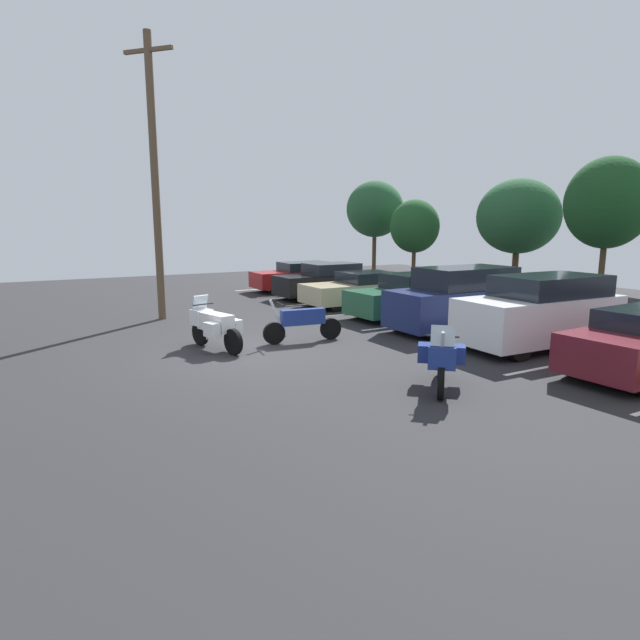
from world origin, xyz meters
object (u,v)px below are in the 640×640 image
at_px(car_green, 408,297).
at_px(car_champagne, 360,289).
at_px(utility_pole, 155,176).
at_px(motorcycle_touring, 214,325).
at_px(car_black, 327,281).
at_px(motorcycle_third, 441,357).
at_px(car_white, 541,312).
at_px(car_red, 301,276).
at_px(motorcycle_second, 302,322).
at_px(car_navy, 459,299).

bearing_deg(car_green, car_champagne, 179.57).
bearing_deg(utility_pole, motorcycle_touring, 1.78).
bearing_deg(car_black, motorcycle_third, -20.26).
xyz_separation_m(car_black, car_white, (11.11, 0.18, 0.21)).
bearing_deg(car_white, car_red, -179.94).
height_order(motorcycle_touring, car_red, car_red).
distance_m(motorcycle_second, utility_pole, 7.52).
relative_size(car_champagne, car_green, 1.06).
relative_size(motorcycle_touring, car_champagne, 0.48).
bearing_deg(motorcycle_second, car_white, 55.16).
relative_size(motorcycle_second, car_navy, 0.52).
bearing_deg(motorcycle_second, car_navy, 80.14).
bearing_deg(motorcycle_third, car_red, 162.71).
distance_m(car_red, utility_pole, 10.04).
relative_size(car_champagne, car_navy, 1.02).
bearing_deg(motorcycle_third, car_green, 146.07).
bearing_deg(motorcycle_second, utility_pole, -155.12).
height_order(car_black, car_white, car_white).
relative_size(car_green, utility_pole, 0.46).
relative_size(motorcycle_touring, utility_pole, 0.23).
bearing_deg(motorcycle_second, car_black, 145.51).
relative_size(motorcycle_touring, motorcycle_second, 0.93).
xyz_separation_m(car_champagne, car_white, (8.49, 0.17, 0.31)).
relative_size(car_black, car_white, 1.01).
height_order(car_green, utility_pole, utility_pole).
height_order(motorcycle_second, car_black, car_black).
distance_m(car_green, car_white, 5.40).
relative_size(motorcycle_second, utility_pole, 0.25).
distance_m(car_red, car_green, 8.58).
distance_m(motorcycle_touring, motorcycle_third, 6.24).
height_order(car_red, utility_pole, utility_pole).
bearing_deg(utility_pole, motorcycle_second, 24.88).
relative_size(car_red, utility_pole, 0.52).
distance_m(motorcycle_touring, car_navy, 7.58).
bearing_deg(car_navy, utility_pole, -130.36).
height_order(motorcycle_second, car_champagne, car_champagne).
relative_size(motorcycle_second, car_black, 0.50).
height_order(motorcycle_third, car_white, car_white).
bearing_deg(car_black, car_champagne, 0.23).
xyz_separation_m(motorcycle_touring, car_champagne, (-4.47, 7.56, 0.01)).
relative_size(motorcycle_third, utility_pole, 0.18).
bearing_deg(car_green, motorcycle_touring, -79.69).
bearing_deg(utility_pole, car_black, 103.27).
height_order(car_navy, utility_pole, utility_pole).
xyz_separation_m(car_red, utility_pole, (4.68, -7.87, 4.12)).
relative_size(car_champagne, utility_pole, 0.49).
relative_size(car_black, utility_pole, 0.50).
bearing_deg(car_green, utility_pole, -116.85).
bearing_deg(car_white, utility_pole, -139.68).
bearing_deg(motorcycle_touring, car_white, 62.47).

